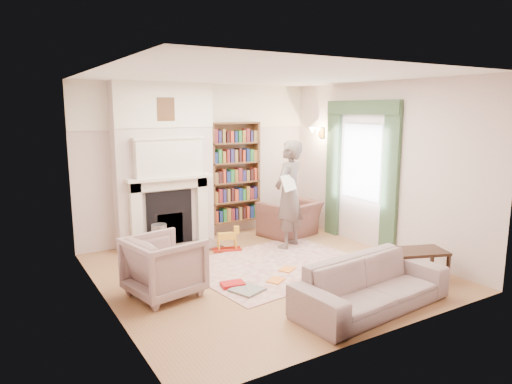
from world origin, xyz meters
TOP-DOWN VIEW (x-y plane):
  - floor at (0.00, 0.00)m, footprint 4.50×4.50m
  - ceiling at (0.00, 0.00)m, footprint 4.50×4.50m
  - wall_back at (0.00, 2.25)m, footprint 4.50×0.00m
  - wall_front at (0.00, -2.25)m, footprint 4.50×0.00m
  - wall_left at (-2.25, 0.00)m, footprint 0.00×4.50m
  - wall_right at (2.25, 0.00)m, footprint 0.00×4.50m
  - fireplace at (-0.75, 2.05)m, footprint 1.70×0.58m
  - bookcase at (0.65, 2.12)m, footprint 1.00×0.24m
  - window at (2.23, 0.40)m, footprint 0.02×0.90m
  - curtain_left at (2.20, -0.30)m, footprint 0.07×0.32m
  - curtain_right at (2.20, 1.10)m, footprint 0.07×0.32m
  - pelmet at (2.19, 0.40)m, footprint 0.09×1.70m
  - wall_sconce at (2.03, 1.50)m, footprint 0.20×0.24m
  - rug at (0.30, 0.14)m, footprint 2.80×2.28m
  - armchair_reading at (1.44, 1.42)m, footprint 1.19×1.10m
  - armchair_left at (-1.55, -0.07)m, footprint 1.00×0.98m
  - sofa at (0.43, -1.71)m, footprint 2.09×0.97m
  - man_reading at (0.99, 0.82)m, footprint 0.80×0.71m
  - newspaper at (0.84, 0.62)m, footprint 0.40×0.28m
  - coffee_table at (1.62, -1.42)m, footprint 0.81×0.67m
  - paraffin_heater at (-1.10, 1.41)m, footprint 0.27×0.27m
  - rocking_horse at (-0.02, 1.16)m, footprint 0.51×0.33m
  - board_game at (-0.60, -0.52)m, footprint 0.47×0.47m
  - game_box_lid at (-0.69, -0.28)m, footprint 0.34×0.26m
  - comic_annuals at (0.11, -0.28)m, footprint 0.68×0.55m

SIDE VIEW (x-z plane):
  - floor at x=0.00m, z-range 0.00..0.00m
  - rug at x=0.30m, z-range 0.00..0.01m
  - comic_annuals at x=0.11m, z-range 0.01..0.03m
  - board_game at x=-0.60m, z-range 0.01..0.04m
  - game_box_lid at x=-0.69m, z-range 0.01..0.06m
  - rocking_horse at x=-0.02m, z-range 0.00..0.42m
  - coffee_table at x=1.62m, z-range 0.00..0.45m
  - paraffin_heater at x=-1.10m, z-range 0.00..0.55m
  - sofa at x=0.43m, z-range 0.00..0.59m
  - armchair_reading at x=1.44m, z-range 0.00..0.65m
  - armchair_left at x=-1.55m, z-range 0.00..0.78m
  - man_reading at x=0.99m, z-range 0.00..1.85m
  - newspaper at x=0.84m, z-range 1.04..1.30m
  - bookcase at x=0.65m, z-range 0.25..2.10m
  - curtain_left at x=2.20m, z-range 0.00..2.40m
  - curtain_right at x=2.20m, z-range 0.00..2.40m
  - fireplace at x=-0.75m, z-range -0.01..2.79m
  - wall_back at x=0.00m, z-range -0.85..3.65m
  - wall_front at x=0.00m, z-range -0.85..3.65m
  - wall_left at x=-2.25m, z-range -0.85..3.65m
  - wall_right at x=2.25m, z-range -0.85..3.65m
  - window at x=2.23m, z-range 0.80..2.10m
  - wall_sconce at x=2.03m, z-range 1.78..2.02m
  - pelmet at x=2.19m, z-range 2.26..2.50m
  - ceiling at x=0.00m, z-range 2.80..2.80m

